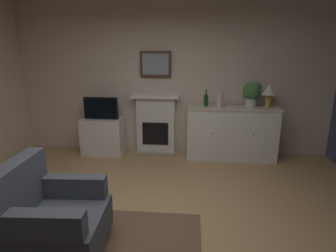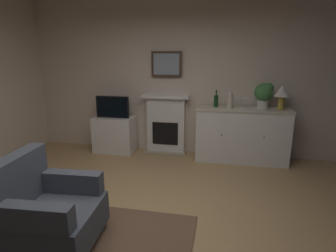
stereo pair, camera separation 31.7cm
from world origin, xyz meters
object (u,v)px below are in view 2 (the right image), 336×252
at_px(framed_picture, 166,64).
at_px(vase_decorative, 230,100).
at_px(potted_plant_small, 264,93).
at_px(armchair, 47,211).
at_px(fireplace_unit, 166,124).
at_px(sideboard_cabinet, 242,135).
at_px(tv_cabinet, 114,134).
at_px(tv_set, 112,107).
at_px(table_lamp, 282,93).
at_px(wine_glass_center, 246,101).
at_px(wine_glass_right, 253,101).
at_px(wine_bottle, 216,101).
at_px(wine_glass_left, 239,101).

distance_m(framed_picture, vase_decorative, 1.30).
height_order(potted_plant_small, armchair, potted_plant_small).
relative_size(fireplace_unit, sideboard_cabinet, 0.70).
height_order(tv_cabinet, tv_set, tv_set).
xyz_separation_m(table_lamp, tv_set, (-2.93, -0.01, -0.34)).
relative_size(framed_picture, tv_set, 0.89).
bearing_deg(wine_glass_center, table_lamp, 2.39).
xyz_separation_m(table_lamp, tv_cabinet, (-2.93, 0.02, -0.88)).
distance_m(wine_glass_center, tv_set, 2.39).
xyz_separation_m(framed_picture, tv_cabinet, (-0.97, -0.21, -1.31)).
bearing_deg(table_lamp, vase_decorative, -176.49).
relative_size(framed_picture, potted_plant_small, 1.28).
bearing_deg(fireplace_unit, tv_set, -169.23).
bearing_deg(sideboard_cabinet, vase_decorative, -167.78).
xyz_separation_m(wine_glass_center, tv_cabinet, (-2.38, 0.04, -0.72)).
xyz_separation_m(sideboard_cabinet, wine_glass_center, (0.03, -0.02, 0.59)).
bearing_deg(wine_glass_right, wine_bottle, 177.00).
height_order(wine_bottle, wine_glass_right, wine_bottle).
bearing_deg(wine_glass_center, wine_glass_left, -178.98).
relative_size(wine_bottle, tv_cabinet, 0.39).
distance_m(wine_glass_center, vase_decorative, 0.27).
relative_size(tv_cabinet, tv_set, 1.21).
relative_size(wine_glass_left, tv_set, 0.27).
distance_m(framed_picture, table_lamp, 2.01).
xyz_separation_m(wine_glass_right, tv_cabinet, (-2.49, 0.01, -0.72)).
relative_size(fireplace_unit, table_lamp, 2.75).
bearing_deg(wine_glass_right, potted_plant_small, 12.71).
height_order(tv_cabinet, armchair, armchair).
relative_size(sideboard_cabinet, table_lamp, 3.92).
distance_m(wine_glass_center, potted_plant_small, 0.32).
bearing_deg(tv_cabinet, armchair, -81.19).
distance_m(fireplace_unit, sideboard_cabinet, 1.38).
bearing_deg(fireplace_unit, wine_glass_right, -6.46).
bearing_deg(potted_plant_small, armchair, -129.92).
bearing_deg(vase_decorative, fireplace_unit, 168.72).
relative_size(fireplace_unit, potted_plant_small, 2.56).
xyz_separation_m(tv_set, armchair, (0.41, -2.64, -0.49)).
distance_m(fireplace_unit, vase_decorative, 1.28).
distance_m(wine_bottle, potted_plant_small, 0.79).
height_order(framed_picture, sideboard_cabinet, framed_picture).
bearing_deg(fireplace_unit, tv_cabinet, -170.55).
relative_size(wine_glass_right, potted_plant_small, 0.38).
xyz_separation_m(wine_glass_center, potted_plant_small, (0.28, 0.07, 0.13)).
relative_size(table_lamp, tv_cabinet, 0.53).
height_order(table_lamp, wine_bottle, table_lamp).
bearing_deg(vase_decorative, potted_plant_small, 9.86).
relative_size(wine_glass_center, tv_set, 0.27).
height_order(table_lamp, tv_cabinet, table_lamp).
height_order(wine_bottle, tv_set, wine_bottle).
height_order(framed_picture, wine_glass_center, framed_picture).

